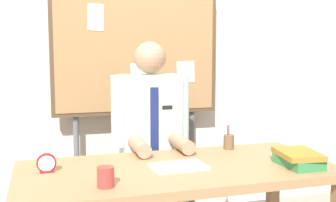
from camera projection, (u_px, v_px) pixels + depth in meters
back_wall at (131, 55)px, 3.43m from camera, size 6.40×0.08×2.70m
desk at (177, 181)px, 2.35m from camera, size 1.76×0.80×0.74m
person at (151, 153)px, 2.92m from camera, size 0.55×0.56×1.45m
bulletin_board at (137, 52)px, 3.24m from camera, size 1.31×0.09×1.92m
book_stack at (298, 158)px, 2.35m from camera, size 0.25×0.31×0.09m
open_notebook at (178, 166)px, 2.32m from camera, size 0.31×0.22×0.01m
desk_clock at (47, 164)px, 2.22m from camera, size 0.10×0.04×0.10m
coffee_mug at (106, 177)px, 1.99m from camera, size 0.08×0.08×0.10m
pen_holder at (229, 142)px, 2.76m from camera, size 0.07×0.07×0.16m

